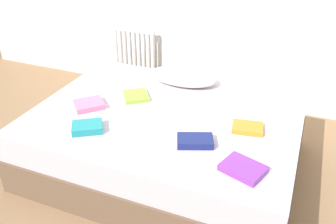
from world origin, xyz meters
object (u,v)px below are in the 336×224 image
at_px(pillow, 183,76).
at_px(textbook_lime, 136,96).
at_px(textbook_teal, 87,127).
at_px(textbook_orange, 247,128).
at_px(bed, 166,140).
at_px(radiator, 134,54).
at_px(textbook_white, 175,109).
at_px(textbook_purple, 243,168).
at_px(textbook_pink, 89,104).
at_px(textbook_navy, 195,141).

bearing_deg(pillow, textbook_lime, -122.37).
height_order(textbook_teal, textbook_orange, textbook_teal).
distance_m(bed, textbook_orange, 0.68).
xyz_separation_m(radiator, textbook_white, (0.93, -1.14, 0.10)).
bearing_deg(textbook_orange, bed, 170.71).
distance_m(bed, textbook_purple, 0.87).
bearing_deg(bed, textbook_pink, -166.61).
relative_size(pillow, textbook_lime, 2.85).
bearing_deg(textbook_purple, textbook_lime, 168.06).
height_order(pillow, textbook_navy, pillow).
relative_size(radiator, textbook_pink, 2.75).
xyz_separation_m(textbook_purple, textbook_lime, (-1.01, 0.59, -0.00)).
distance_m(textbook_pink, textbook_white, 0.67).
height_order(radiator, textbook_navy, radiator).
relative_size(textbook_white, textbook_lime, 0.83).
relative_size(textbook_teal, textbook_purple, 0.86).
xyz_separation_m(textbook_navy, textbook_lime, (-0.66, 0.44, -0.01)).
bearing_deg(pillow, textbook_teal, -109.74).
xyz_separation_m(textbook_orange, textbook_lime, (-0.94, 0.14, -0.00)).
bearing_deg(bed, textbook_teal, -133.65).
xyz_separation_m(pillow, textbook_orange, (0.68, -0.54, -0.05)).
bearing_deg(textbook_purple, radiator, 152.04).
xyz_separation_m(bed, textbook_white, (0.05, 0.06, 0.26)).
bearing_deg(radiator, bed, -53.75).
bearing_deg(radiator, textbook_teal, -73.91).
distance_m(bed, pillow, 0.63).
distance_m(radiator, textbook_orange, 1.92).
distance_m(radiator, textbook_pink, 1.38).
relative_size(bed, radiator, 3.38).
distance_m(radiator, textbook_lime, 1.21).
relative_size(bed, textbook_orange, 9.50).
bearing_deg(textbook_navy, textbook_teal, 168.16).
bearing_deg(textbook_pink, bed, -32.48).
bearing_deg(textbook_teal, textbook_white, 13.91).
bearing_deg(textbook_teal, textbook_lime, 48.18).
relative_size(bed, textbook_white, 11.51).
relative_size(textbook_purple, textbook_lime, 1.16).
height_order(pillow, textbook_lime, pillow).
bearing_deg(radiator, pillow, -38.77).
distance_m(textbook_pink, textbook_teal, 0.34).
bearing_deg(textbook_white, pillow, 58.69).
bearing_deg(bed, textbook_orange, 0.02).
bearing_deg(pillow, bed, -83.58).
xyz_separation_m(textbook_pink, textbook_purple, (1.27, -0.32, -0.00)).
height_order(textbook_orange, textbook_lime, textbook_orange).
xyz_separation_m(radiator, textbook_purple, (1.57, -1.66, 0.11)).
distance_m(bed, radiator, 1.50).
xyz_separation_m(textbook_pink, textbook_orange, (1.21, 0.14, -0.00)).
height_order(bed, textbook_pink, textbook_pink).
bearing_deg(textbook_teal, textbook_pink, 88.63).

